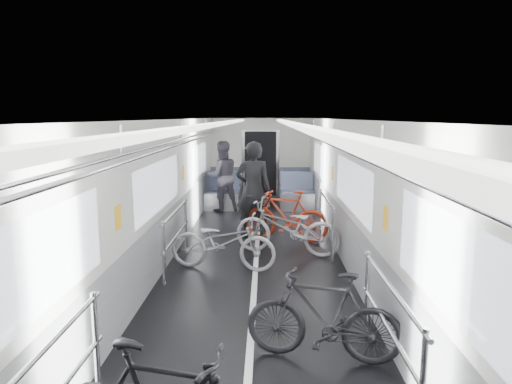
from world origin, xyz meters
TOP-DOWN VIEW (x-y plane):
  - car_shell at (0.00, 1.78)m, footprint 3.02×14.01m
  - bike_left_far at (-0.53, 0.20)m, footprint 1.82×0.90m
  - bike_right_near at (0.75, -2.56)m, footprint 1.63×0.75m
  - bike_right_mid at (0.54, 1.03)m, footprint 2.00×1.15m
  - bike_right_far at (0.57, 1.95)m, footprint 1.77×0.95m
  - bike_aisle at (0.11, 2.13)m, footprint 0.67×1.85m
  - person_standing at (-0.09, 2.23)m, footprint 0.72×0.48m
  - person_seated at (-0.98, 4.82)m, footprint 1.07×0.95m

SIDE VIEW (x-z plane):
  - bike_left_far at x=-0.53m, z-range 0.00..0.91m
  - bike_right_near at x=0.75m, z-range 0.00..0.94m
  - bike_aisle at x=0.11m, z-range 0.00..0.97m
  - bike_right_mid at x=0.54m, z-range 0.00..1.00m
  - bike_right_far at x=0.57m, z-range 0.00..1.02m
  - person_seated at x=-0.98m, z-range 0.00..1.83m
  - person_standing at x=-0.09m, z-range 0.00..1.97m
  - car_shell at x=0.00m, z-range -0.08..2.33m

